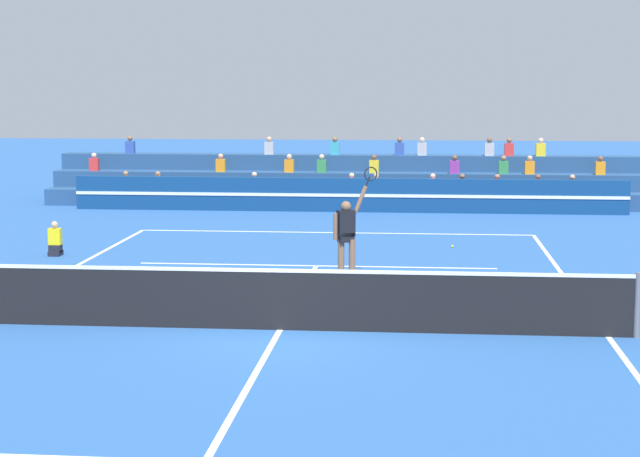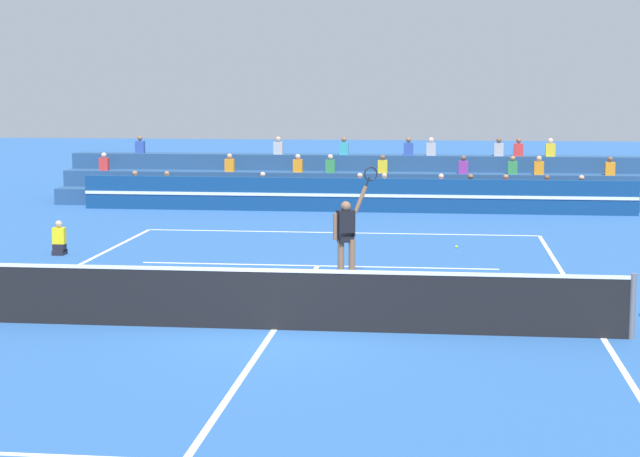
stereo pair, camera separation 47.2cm
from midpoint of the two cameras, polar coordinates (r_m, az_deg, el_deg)
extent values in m
plane|color=#285699|center=(18.34, -2.89, -5.43)|extent=(120.00, 120.00, 0.00)
cube|color=white|center=(29.97, 0.35, -0.22)|extent=(11.00, 0.10, 0.01)
cube|color=white|center=(18.39, 14.42, -5.62)|extent=(0.10, 23.80, 0.01)
cube|color=white|center=(24.59, -0.75, -2.00)|extent=(8.25, 0.10, 0.01)
cube|color=white|center=(18.34, -2.89, -5.42)|extent=(0.10, 12.85, 0.01)
cylinder|color=slate|center=(18.35, 15.87, -3.95)|extent=(0.10, 0.10, 1.10)
cube|color=black|center=(18.23, -2.90, -3.90)|extent=(11.90, 0.02, 1.00)
cube|color=white|center=(18.13, -2.91, -2.26)|extent=(11.90, 0.04, 0.06)
cube|color=navy|center=(34.75, 1.05, 1.80)|extent=(18.00, 0.24, 1.10)
cube|color=white|center=(34.62, 1.04, 1.78)|extent=(18.00, 0.02, 0.10)
cube|color=navy|center=(36.04, 1.21, 1.58)|extent=(20.86, 0.95, 0.55)
cube|color=pink|center=(35.81, 1.32, 2.33)|extent=(0.32, 0.22, 0.44)
sphere|color=beige|center=(35.79, 1.32, 2.84)|extent=(0.18, 0.18, 0.18)
cube|color=silver|center=(36.87, -8.99, 2.40)|extent=(0.32, 0.22, 0.44)
sphere|color=#9E7051|center=(36.84, -9.00, 2.89)|extent=(0.18, 0.18, 0.18)
cube|color=pink|center=(35.92, 11.17, 2.20)|extent=(0.32, 0.22, 0.44)
sphere|color=brown|center=(35.89, 11.19, 2.71)|extent=(0.18, 0.18, 0.18)
cube|color=silver|center=(35.77, 2.63, 2.32)|extent=(0.32, 0.22, 0.44)
sphere|color=tan|center=(35.74, 2.64, 2.83)|extent=(0.18, 0.18, 0.18)
cube|color=red|center=(35.80, 9.05, 2.24)|extent=(0.32, 0.22, 0.44)
sphere|color=#9E7051|center=(35.78, 9.06, 2.75)|extent=(0.18, 0.18, 0.18)
cube|color=black|center=(36.05, 12.93, 2.17)|extent=(0.32, 0.22, 0.44)
sphere|color=tan|center=(36.02, 12.95, 2.68)|extent=(0.18, 0.18, 0.18)
cube|color=pink|center=(35.73, 5.65, 2.29)|extent=(0.32, 0.22, 0.44)
sphere|color=beige|center=(35.70, 5.66, 2.80)|extent=(0.18, 0.18, 0.18)
cube|color=black|center=(35.75, 7.21, 2.26)|extent=(0.32, 0.22, 0.44)
sphere|color=brown|center=(35.72, 7.22, 2.78)|extent=(0.18, 0.18, 0.18)
cube|color=#B2B2B7|center=(37.16, -10.67, 2.40)|extent=(0.32, 0.22, 0.44)
sphere|color=#9E7051|center=(37.13, -10.68, 2.89)|extent=(0.18, 0.18, 0.18)
cube|color=#2D4CA5|center=(36.19, -3.89, 2.38)|extent=(0.32, 0.22, 0.44)
sphere|color=beige|center=(36.16, -3.90, 2.88)|extent=(0.18, 0.18, 0.18)
cube|color=navy|center=(36.95, 1.31, 2.16)|extent=(20.86, 0.95, 1.10)
cube|color=orange|center=(36.93, -2.02, 3.35)|extent=(0.32, 0.22, 0.44)
sphere|color=beige|center=(36.90, -2.02, 3.85)|extent=(0.18, 0.18, 0.18)
cube|color=orange|center=(37.31, -5.68, 3.37)|extent=(0.32, 0.22, 0.44)
sphere|color=tan|center=(37.29, -5.68, 3.86)|extent=(0.18, 0.18, 0.18)
cube|color=orange|center=(36.79, 10.76, 3.21)|extent=(0.32, 0.22, 0.44)
sphere|color=tan|center=(36.77, 10.77, 3.70)|extent=(0.18, 0.18, 0.18)
cube|color=purple|center=(36.64, 6.82, 3.27)|extent=(0.32, 0.22, 0.44)
sphere|color=brown|center=(36.62, 6.83, 3.77)|extent=(0.18, 0.18, 0.18)
cube|color=red|center=(38.42, -12.29, 3.35)|extent=(0.32, 0.22, 0.44)
sphere|color=beige|center=(38.40, -12.31, 3.83)|extent=(0.18, 0.18, 0.18)
cube|color=#338C4C|center=(36.80, -0.28, 3.34)|extent=(0.32, 0.22, 0.44)
sphere|color=beige|center=(36.78, -0.28, 3.84)|extent=(0.18, 0.18, 0.18)
cube|color=yellow|center=(36.67, 2.53, 3.32)|extent=(0.32, 0.22, 0.44)
sphere|color=brown|center=(36.65, 2.54, 3.82)|extent=(0.18, 0.18, 0.18)
cube|color=orange|center=(37.09, 14.36, 3.13)|extent=(0.32, 0.22, 0.44)
sphere|color=brown|center=(37.06, 14.38, 3.63)|extent=(0.18, 0.18, 0.18)
cube|color=#338C4C|center=(36.72, 9.39, 3.23)|extent=(0.32, 0.22, 0.44)
sphere|color=#9E7051|center=(36.70, 9.40, 3.73)|extent=(0.18, 0.18, 0.18)
cube|color=navy|center=(37.87, 1.41, 2.72)|extent=(20.86, 0.95, 1.65)
cube|color=red|center=(37.64, 9.69, 4.17)|extent=(0.32, 0.22, 0.44)
sphere|color=brown|center=(37.63, 9.71, 4.66)|extent=(0.18, 0.18, 0.18)
cube|color=#B2B2B7|center=(37.60, 8.67, 4.19)|extent=(0.32, 0.22, 0.44)
sphere|color=brown|center=(37.58, 8.68, 4.68)|extent=(0.18, 0.18, 0.18)
cube|color=#B2B2B7|center=(37.94, -3.08, 4.30)|extent=(0.32, 0.22, 0.44)
sphere|color=tan|center=(37.92, -3.09, 4.78)|extent=(0.18, 0.18, 0.18)
cube|color=yellow|center=(37.74, 11.33, 4.14)|extent=(0.32, 0.22, 0.44)
sphere|color=beige|center=(37.72, 11.35, 4.63)|extent=(0.18, 0.18, 0.18)
cube|color=teal|center=(37.67, 0.44, 4.29)|extent=(0.32, 0.22, 0.44)
sphere|color=brown|center=(37.65, 0.44, 4.77)|extent=(0.18, 0.18, 0.18)
cube|color=#2D4CA5|center=(37.55, 3.90, 4.26)|extent=(0.32, 0.22, 0.44)
sphere|color=brown|center=(37.53, 3.91, 4.74)|extent=(0.18, 0.18, 0.18)
cube|color=#B2B2B7|center=(37.54, 5.11, 4.24)|extent=(0.32, 0.22, 0.44)
sphere|color=beige|center=(37.52, 5.11, 4.73)|extent=(0.18, 0.18, 0.18)
cube|color=#2D4CA5|center=(38.99, -10.43, 4.28)|extent=(0.32, 0.22, 0.44)
sphere|color=brown|center=(38.98, -10.44, 4.75)|extent=(0.18, 0.18, 0.18)
cube|color=black|center=(26.87, -14.41, -1.28)|extent=(0.28, 0.36, 0.12)
cube|color=black|center=(26.85, -14.42, -1.03)|extent=(0.28, 0.24, 0.18)
cube|color=yellow|center=(26.81, -14.44, -0.42)|extent=(0.30, 0.18, 0.40)
sphere|color=tan|center=(26.77, -14.46, 0.20)|extent=(0.17, 0.17, 0.17)
cylinder|color=brown|center=(22.64, 0.53, -1.71)|extent=(0.14, 0.14, 0.90)
cylinder|color=brown|center=(22.65, 1.13, -1.70)|extent=(0.14, 0.14, 0.90)
cube|color=black|center=(22.58, 0.79, -0.47)|extent=(0.38, 0.32, 0.20)
cube|color=black|center=(22.54, 0.79, 0.28)|extent=(0.41, 0.34, 0.56)
sphere|color=brown|center=(22.50, 0.79, 1.19)|extent=(0.22, 0.22, 0.22)
cube|color=white|center=(22.75, 0.49, -2.70)|extent=(0.23, 0.29, 0.09)
cube|color=white|center=(22.76, 1.08, -2.69)|extent=(0.23, 0.29, 0.09)
cylinder|color=brown|center=(22.46, 0.23, 0.10)|extent=(0.09, 0.09, 0.56)
cylinder|color=brown|center=(22.61, 1.59, 1.57)|extent=(0.33, 0.23, 0.59)
cylinder|color=black|center=(22.64, 1.96, 2.51)|extent=(0.12, 0.08, 0.21)
torus|color=black|center=(22.66, 2.13, 2.93)|extent=(0.37, 0.21, 0.41)
sphere|color=#C6DB33|center=(27.45, 6.59, -0.95)|extent=(0.07, 0.07, 0.07)
camera|label=1|loc=(0.24, -90.59, -0.08)|focal=60.00mm
camera|label=2|loc=(0.24, 89.41, 0.08)|focal=60.00mm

